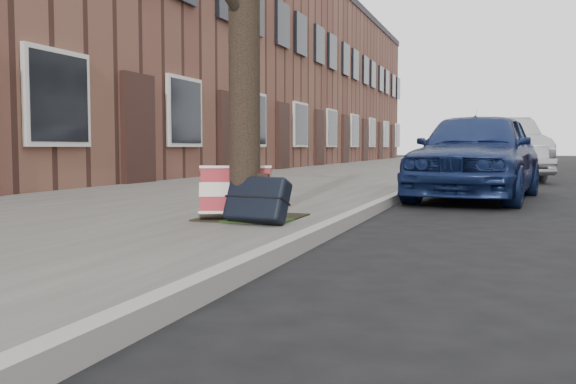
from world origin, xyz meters
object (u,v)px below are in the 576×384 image
(car_near_front, at_px, (477,154))
(suitcase_navy, at_px, (257,199))
(car_near_mid, at_px, (497,148))
(suitcase_red, at_px, (236,193))

(car_near_front, bearing_deg, suitcase_navy, -100.97)
(car_near_front, height_order, car_near_mid, car_near_mid)
(suitcase_navy, bearing_deg, car_near_front, 80.85)
(suitcase_red, xyz_separation_m, car_near_mid, (2.07, 10.94, 0.38))
(suitcase_navy, xyz_separation_m, car_near_mid, (1.79, 11.15, 0.41))
(suitcase_red, height_order, car_near_front, car_near_front)
(suitcase_navy, height_order, car_near_front, car_near_front)
(suitcase_red, relative_size, car_near_mid, 0.14)
(car_near_front, xyz_separation_m, car_near_mid, (0.21, 6.31, 0.08))
(suitcase_red, xyz_separation_m, suitcase_navy, (0.29, -0.21, -0.03))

